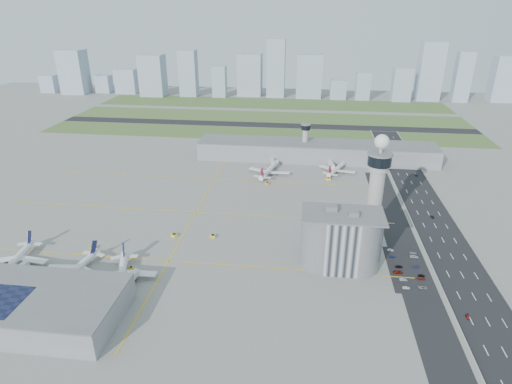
# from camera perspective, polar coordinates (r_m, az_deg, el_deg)

# --- Properties ---
(ground) EXTENTS (1000.00, 1000.00, 0.00)m
(ground) POSITION_cam_1_polar(r_m,az_deg,el_deg) (257.58, -0.97, -6.18)
(ground) COLOR gray
(grass_strip_0) EXTENTS (480.00, 50.00, 0.08)m
(grass_strip_0) POSITION_cam_1_polar(r_m,az_deg,el_deg) (466.96, 0.45, 7.79)
(grass_strip_0) COLOR #536A32
(grass_strip_0) RESTS_ON ground
(grass_strip_1) EXTENTS (480.00, 60.00, 0.08)m
(grass_strip_1) POSITION_cam_1_polar(r_m,az_deg,el_deg) (539.05, 1.39, 9.96)
(grass_strip_1) COLOR #516C33
(grass_strip_1) RESTS_ON ground
(grass_strip_2) EXTENTS (480.00, 70.00, 0.08)m
(grass_strip_2) POSITION_cam_1_polar(r_m,az_deg,el_deg) (616.70, 2.16, 11.72)
(grass_strip_2) COLOR #536D33
(grass_strip_2) RESTS_ON ground
(runway) EXTENTS (480.00, 22.00, 0.10)m
(runway) POSITION_cam_1_polar(r_m,az_deg,el_deg) (502.41, 0.94, 8.94)
(runway) COLOR black
(runway) RESTS_ON ground
(highway) EXTENTS (28.00, 500.00, 0.10)m
(highway) POSITION_cam_1_polar(r_m,az_deg,el_deg) (268.76, 24.31, -7.14)
(highway) COLOR black
(highway) RESTS_ON ground
(barrier_left) EXTENTS (0.60, 500.00, 1.20)m
(barrier_left) POSITION_cam_1_polar(r_m,az_deg,el_deg) (264.50, 21.43, -6.99)
(barrier_left) COLOR #9E9E99
(barrier_left) RESTS_ON ground
(barrier_right) EXTENTS (0.60, 500.00, 1.20)m
(barrier_right) POSITION_cam_1_polar(r_m,az_deg,el_deg) (273.16, 27.15, -7.06)
(barrier_right) COLOR #9E9E99
(barrier_right) RESTS_ON ground
(landside_road) EXTENTS (18.00, 260.00, 0.08)m
(landside_road) POSITION_cam_1_polar(r_m,az_deg,el_deg) (253.74, 19.48, -8.19)
(landside_road) COLOR black
(landside_road) RESTS_ON ground
(parking_lot) EXTENTS (20.00, 44.00, 0.10)m
(parking_lot) POSITION_cam_1_polar(r_m,az_deg,el_deg) (243.38, 19.55, -9.66)
(parking_lot) COLOR black
(parking_lot) RESTS_ON ground
(taxiway_line_h_0) EXTENTS (260.00, 0.60, 0.01)m
(taxiway_line_h_0) POSITION_cam_1_polar(r_m,az_deg,el_deg) (241.11, -11.56, -9.00)
(taxiway_line_h_0) COLOR yellow
(taxiway_line_h_0) RESTS_ON ground
(taxiway_line_h_1) EXTENTS (260.00, 0.60, 0.01)m
(taxiway_line_h_1) POSITION_cam_1_polar(r_m,az_deg,el_deg) (290.94, -7.97, -2.71)
(taxiway_line_h_1) COLOR yellow
(taxiway_line_h_1) RESTS_ON ground
(taxiway_line_h_2) EXTENTS (260.00, 0.60, 0.01)m
(taxiway_line_h_2) POSITION_cam_1_polar(r_m,az_deg,el_deg) (344.04, -5.49, 1.71)
(taxiway_line_h_2) COLOR yellow
(taxiway_line_h_2) RESTS_ON ground
(taxiway_line_v) EXTENTS (0.60, 260.00, 0.01)m
(taxiway_line_v) POSITION_cam_1_polar(r_m,az_deg,el_deg) (290.94, -7.97, -2.71)
(taxiway_line_v) COLOR yellow
(taxiway_line_v) RESTS_ON ground
(control_tower) EXTENTS (14.00, 14.00, 64.50)m
(control_tower) POSITION_cam_1_polar(r_m,az_deg,el_deg) (250.53, 15.78, 0.91)
(control_tower) COLOR #ADAAA5
(control_tower) RESTS_ON ground
(secondary_tower) EXTENTS (8.60, 8.60, 31.90)m
(secondary_tower) POSITION_cam_1_polar(r_m,az_deg,el_deg) (386.83, 6.58, 7.12)
(secondary_tower) COLOR #ADAAA5
(secondary_tower) RESTS_ON ground
(admin_building) EXTENTS (42.00, 24.00, 33.50)m
(admin_building) POSITION_cam_1_polar(r_m,az_deg,el_deg) (229.79, 11.25, -6.27)
(admin_building) COLOR #B2B2B7
(admin_building) RESTS_ON ground
(terminal_pier) EXTENTS (210.00, 32.00, 15.80)m
(terminal_pier) POSITION_cam_1_polar(r_m,az_deg,el_deg) (388.24, 7.98, 5.42)
(terminal_pier) COLOR gray
(terminal_pier) RESTS_ON ground
(near_terminal) EXTENTS (84.00, 42.00, 13.00)m
(near_terminal) POSITION_cam_1_polar(r_m,az_deg,el_deg) (220.42, -28.33, -13.18)
(near_terminal) COLOR gray
(near_terminal) RESTS_ON ground
(airplane_near_a) EXTENTS (39.21, 44.37, 11.24)m
(airplane_near_a) POSITION_cam_1_polar(r_m,az_deg,el_deg) (262.96, -29.55, -7.53)
(airplane_near_a) COLOR white
(airplane_near_a) RESTS_ON ground
(airplane_near_b) EXTENTS (39.60, 44.32, 10.93)m
(airplane_near_b) POSITION_cam_1_polar(r_m,az_deg,el_deg) (240.73, -23.19, -9.15)
(airplane_near_b) COLOR white
(airplane_near_b) RESTS_ON ground
(airplane_near_c) EXTENTS (46.50, 50.56, 11.69)m
(airplane_near_c) POSITION_cam_1_polar(r_m,az_deg,el_deg) (227.66, -17.61, -10.12)
(airplane_near_c) COLOR white
(airplane_near_c) RESTS_ON ground
(airplane_far_a) EXTENTS (43.89, 48.52, 11.63)m
(airplane_far_a) POSITION_cam_1_polar(r_m,az_deg,el_deg) (351.97, 1.80, 3.34)
(airplane_far_a) COLOR white
(airplane_far_a) RESTS_ON ground
(airplane_far_b) EXTENTS (44.46, 47.28, 10.50)m
(airplane_far_b) POSITION_cam_1_polar(r_m,az_deg,el_deg) (362.44, 10.81, 3.44)
(airplane_far_b) COLOR white
(airplane_far_b) RESTS_ON ground
(jet_bridge_near_0) EXTENTS (5.39, 14.31, 5.70)m
(jet_bridge_near_0) POSITION_cam_1_polar(r_m,az_deg,el_deg) (249.71, -30.29, -10.12)
(jet_bridge_near_0) COLOR silver
(jet_bridge_near_0) RESTS_ON ground
(jet_bridge_near_1) EXTENTS (5.39, 14.31, 5.70)m
(jet_bridge_near_1) POSITION_cam_1_polar(r_m,az_deg,el_deg) (233.59, -24.28, -11.20)
(jet_bridge_near_1) COLOR silver
(jet_bridge_near_1) RESTS_ON ground
(jet_bridge_near_2) EXTENTS (5.39, 14.31, 5.70)m
(jet_bridge_near_2) POSITION_cam_1_polar(r_m,az_deg,el_deg) (220.39, -17.41, -12.28)
(jet_bridge_near_2) COLOR silver
(jet_bridge_near_2) RESTS_ON ground
(jet_bridge_far_0) EXTENTS (5.39, 14.31, 5.70)m
(jet_bridge_far_0) POSITION_cam_1_polar(r_m,az_deg,el_deg) (375.83, 2.13, 4.21)
(jet_bridge_far_0) COLOR silver
(jet_bridge_far_0) RESTS_ON ground
(jet_bridge_far_1) EXTENTS (5.39, 14.31, 5.70)m
(jet_bridge_far_1) POSITION_cam_1_polar(r_m,az_deg,el_deg) (375.19, 9.78, 3.83)
(jet_bridge_far_1) COLOR silver
(jet_bridge_far_1) RESTS_ON ground
(tug_0) EXTENTS (3.54, 2.62, 1.93)m
(tug_0) POSITION_cam_1_polar(r_m,az_deg,el_deg) (263.62, -20.90, -6.92)
(tug_0) COLOR gold
(tug_0) RESTS_ON ground
(tug_1) EXTENTS (3.11, 3.35, 1.60)m
(tug_1) POSITION_cam_1_polar(r_m,az_deg,el_deg) (238.76, -16.31, -9.67)
(tug_1) COLOR #DFBA0D
(tug_1) RESTS_ON ground
(tug_2) EXTENTS (4.36, 4.03, 2.09)m
(tug_2) POSITION_cam_1_polar(r_m,az_deg,el_deg) (263.43, -10.85, -5.66)
(tug_2) COLOR yellow
(tug_2) RESTS_ON ground
(tug_3) EXTENTS (3.41, 2.39, 1.96)m
(tug_3) POSITION_cam_1_polar(r_m,az_deg,el_deg) (259.28, -5.77, -5.84)
(tug_3) COLOR gold
(tug_3) RESTS_ON ground
(tug_4) EXTENTS (3.76, 3.76, 1.83)m
(tug_4) POSITION_cam_1_polar(r_m,az_deg,el_deg) (332.75, 1.50, 1.20)
(tug_4) COLOR orange
(tug_4) RESTS_ON ground
(tug_5) EXTENTS (4.10, 3.21, 2.13)m
(tug_5) POSITION_cam_1_polar(r_m,az_deg,el_deg) (345.66, 9.62, 1.77)
(tug_5) COLOR yellow
(tug_5) RESTS_ON ground
(car_lot_0) EXTENTS (3.79, 1.81, 1.25)m
(car_lot_0) POSITION_cam_1_polar(r_m,az_deg,el_deg) (228.00, 19.40, -11.93)
(car_lot_0) COLOR white
(car_lot_0) RESTS_ON ground
(car_lot_1) EXTENTS (4.01, 1.75, 1.28)m
(car_lot_1) POSITION_cam_1_polar(r_m,az_deg,el_deg) (233.44, 19.06, -10.96)
(car_lot_1) COLOR gray
(car_lot_1) RESTS_ON ground
(car_lot_2) EXTENTS (4.99, 2.84, 1.31)m
(car_lot_2) POSITION_cam_1_polar(r_m,az_deg,el_deg) (238.31, 18.40, -10.08)
(car_lot_2) COLOR maroon
(car_lot_2) RESTS_ON ground
(car_lot_3) EXTENTS (4.04, 2.16, 1.12)m
(car_lot_3) POSITION_cam_1_polar(r_m,az_deg,el_deg) (243.00, 18.53, -9.42)
(car_lot_3) COLOR black
(car_lot_3) RESTS_ON ground
(car_lot_4) EXTENTS (3.39, 1.73, 1.11)m
(car_lot_4) POSITION_cam_1_polar(r_m,az_deg,el_deg) (250.65, 17.72, -8.21)
(car_lot_4) COLOR navy
(car_lot_4) RESTS_ON ground
(car_lot_5) EXTENTS (3.61, 1.69, 1.15)m
(car_lot_5) POSITION_cam_1_polar(r_m,az_deg,el_deg) (256.53, 17.47, -7.39)
(car_lot_5) COLOR silver
(car_lot_5) RESTS_ON ground
(car_lot_6) EXTENTS (4.75, 2.67, 1.25)m
(car_lot_6) POSITION_cam_1_polar(r_m,az_deg,el_deg) (231.07, 21.38, -11.74)
(car_lot_6) COLOR gray
(car_lot_6) RESTS_ON ground
(car_lot_7) EXTENTS (4.07, 1.85, 1.15)m
(car_lot_7) POSITION_cam_1_polar(r_m,az_deg,el_deg) (237.30, 21.16, -10.71)
(car_lot_7) COLOR maroon
(car_lot_7) RESTS_ON ground
(car_lot_8) EXTENTS (3.36, 1.42, 1.13)m
(car_lot_8) POSITION_cam_1_polar(r_m,az_deg,el_deg) (239.67, 21.19, -10.35)
(car_lot_8) COLOR black
(car_lot_8) RESTS_ON ground
(car_lot_9) EXTENTS (3.37, 1.24, 1.10)m
(car_lot_9) POSITION_cam_1_polar(r_m,az_deg,el_deg) (245.94, 20.55, -9.31)
(car_lot_9) COLOR #19174E
(car_lot_9) RESTS_ON ground
(car_lot_10) EXTENTS (4.68, 2.47, 1.25)m
(car_lot_10) POSITION_cam_1_polar(r_m,az_deg,el_deg) (254.50, 20.35, -8.08)
(car_lot_10) COLOR silver
(car_lot_10) RESTS_ON ground
(car_lot_11) EXTENTS (4.53, 2.46, 1.24)m
(car_lot_11) POSITION_cam_1_polar(r_m,az_deg,el_deg) (257.73, 20.23, -7.63)
(car_lot_11) COLOR gray
(car_lot_11) RESTS_ON ground
(car_hw_0) EXTENTS (1.66, 3.57, 1.18)m
(car_hw_0) POSITION_cam_1_polar(r_m,az_deg,el_deg) (220.27, 26.39, -14.66)
(car_hw_0) COLOR maroon
(car_hw_0) RESTS_ON ground
(car_hw_1) EXTENTS (1.40, 3.71, 1.21)m
(car_hw_1) POSITION_cam_1_polar(r_m,az_deg,el_deg) (303.81, 22.45, -3.08)
(car_hw_1) COLOR black
(car_hw_1) RESTS_ON ground
(car_hw_2) EXTENTS (2.39, 4.23, 1.12)m
(car_hw_2) POSITION_cam_1_polar(r_m,az_deg,el_deg) (372.95, 20.62, 2.11)
(car_hw_2) COLOR navy
(car_hw_2) RESTS_ON ground
(car_hw_4) EXTENTS (1.91, 3.76, 1.23)m
(car_hw_4) POSITION_cam_1_polar(r_m,az_deg,el_deg) (429.63, 16.94, 5.39)
(car_hw_4) COLOR #9D9D9D
(car_hw_4) RESTS_ON ground
(skyline_bldg_0) EXTENTS (24.05, 19.24, 26.50)m
(skyline_bldg_0) POSITION_cam_1_polar(r_m,az_deg,el_deg) (770.75, -25.81, 12.88)
(skyline_bldg_0) COLOR #9EADC1
(skyline_bldg_0) RESTS_ON ground
(skyline_bldg_1) EXTENTS (37.63, 30.10, 65.60)m
(skyline_bldg_1) POSITION_cam_1_polar(r_m,az_deg,el_deg) (740.75, -23.11, 14.52)
(skyline_bldg_1) COLOR #9EADC1
(skyline_bldg_1) RESTS_ON ground
(skyline_bldg_2) EXTENTS (22.81, 18.25, 26.79)m
(skyline_bldg_2) POSITION_cam_1_polar(r_m,az_deg,el_deg) (735.92, -19.61, 13.44)
(skyline_bldg_2) COLOR #9EADC1
(skyline_bldg_2) RESTS_ON ground
(skyline_bldg_3) EXTENTS (32.30, 25.84, 36.93)m
(skyline_bldg_3) POSITION_cam_1_polar(r_m,az_deg,el_deg) (720.06, -16.78, 14.00)
(skyline_bldg_3) COLOR #9EADC1
(skyline_bldg_3) RESTS_ON ground
(skyline_bldg_4) EXTENTS (35.81, 28.65, 60.36)m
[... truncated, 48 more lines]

